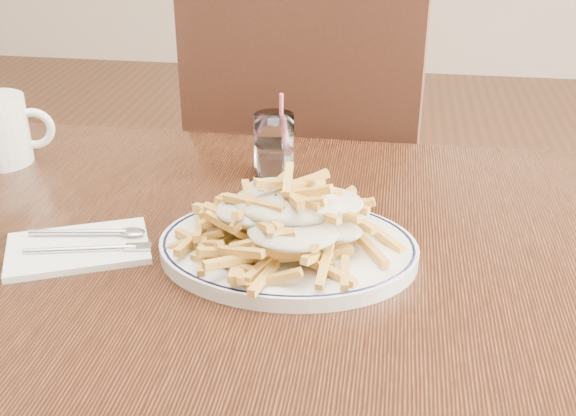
% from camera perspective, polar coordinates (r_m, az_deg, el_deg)
% --- Properties ---
extents(table, '(1.20, 0.80, 0.75)m').
position_cam_1_polar(table, '(1.00, -2.03, -6.83)').
color(table, black).
rests_on(table, ground).
extents(chair_far, '(0.53, 0.53, 1.02)m').
position_cam_1_polar(chair_far, '(1.59, 1.81, 2.67)').
color(chair_far, black).
rests_on(chair_far, ground).
extents(fries_plate, '(0.37, 0.33, 0.02)m').
position_cam_1_polar(fries_plate, '(0.93, -0.00, -3.20)').
color(fries_plate, white).
rests_on(fries_plate, table).
extents(loaded_fries, '(0.28, 0.23, 0.08)m').
position_cam_1_polar(loaded_fries, '(0.91, -0.00, -0.35)').
color(loaded_fries, gold).
rests_on(loaded_fries, fries_plate).
extents(napkin, '(0.21, 0.18, 0.01)m').
position_cam_1_polar(napkin, '(0.99, -16.25, -3.08)').
color(napkin, white).
rests_on(napkin, table).
extents(cutlery, '(0.18, 0.10, 0.01)m').
position_cam_1_polar(cutlery, '(0.99, -16.20, -2.55)').
color(cutlery, silver).
rests_on(cutlery, napkin).
extents(water_glass, '(0.06, 0.06, 0.14)m').
position_cam_1_polar(water_glass, '(1.15, -1.11, 4.65)').
color(water_glass, white).
rests_on(water_glass, table).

